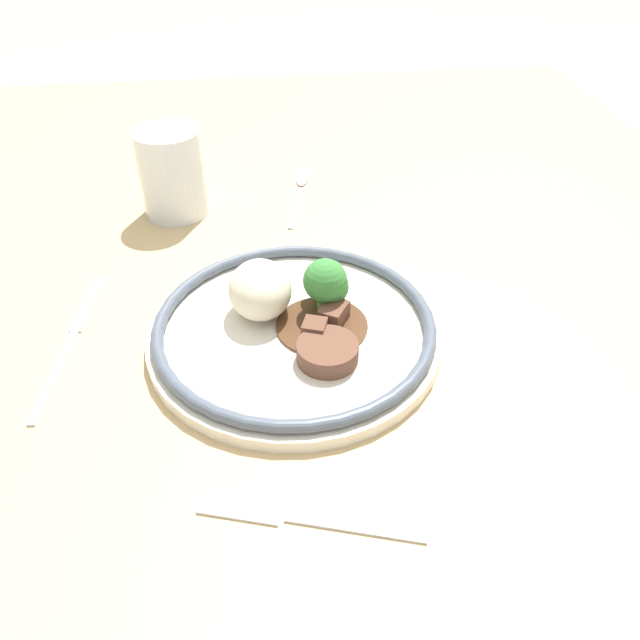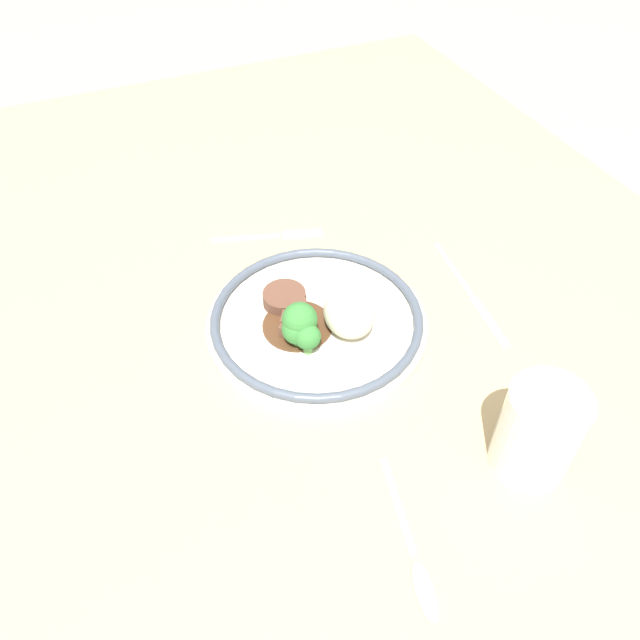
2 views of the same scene
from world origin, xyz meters
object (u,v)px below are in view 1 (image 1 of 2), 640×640
(knife, at_px, (73,336))
(spoon, at_px, (301,184))
(juice_glass, at_px, (173,176))
(fork, at_px, (288,518))
(plate, at_px, (297,322))

(knife, xyz_separation_m, spoon, (0.30, -0.25, 0.00))
(juice_glass, xyz_separation_m, fork, (-0.47, -0.10, -0.05))
(plate, height_order, juice_glass, juice_glass)
(plate, xyz_separation_m, spoon, (0.32, -0.03, -0.02))
(plate, bearing_deg, juice_glass, 26.06)
(spoon, bearing_deg, plate, -174.10)
(juice_glass, relative_size, knife, 0.51)
(fork, bearing_deg, juice_glass, -60.50)
(plate, relative_size, spoon, 1.67)
(plate, distance_m, spoon, 0.32)
(fork, relative_size, spoon, 0.97)
(plate, relative_size, fork, 1.73)
(juice_glass, bearing_deg, knife, 159.93)
(fork, height_order, knife, same)
(knife, bearing_deg, juice_glass, -13.28)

